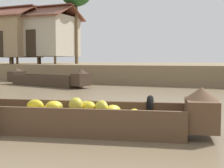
% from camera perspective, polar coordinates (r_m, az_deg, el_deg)
% --- Properties ---
extents(ground_plane, '(300.00, 300.00, 0.00)m').
position_cam_1_polar(ground_plane, '(9.81, 6.94, -2.96)').
color(ground_plane, '#726047').
extents(riverbank_strip, '(160.00, 20.00, 1.00)m').
position_cam_1_polar(riverbank_strip, '(24.91, 16.67, 2.46)').
color(riverbank_strip, '#7F6B4C').
rests_on(riverbank_strip, ground).
extents(banana_boat, '(4.81, 2.25, 0.81)m').
position_cam_1_polar(banana_boat, '(5.51, -6.69, -5.65)').
color(banana_boat, brown).
rests_on(banana_boat, ground).
extents(cargo_boat_upstream, '(5.24, 2.04, 0.87)m').
position_cam_1_polar(cargo_boat_upstream, '(15.48, -12.08, 0.77)').
color(cargo_boat_upstream, '#3D2D21').
rests_on(cargo_boat_upstream, ground).
extents(stilt_house_left, '(3.94, 3.47, 4.19)m').
position_cam_1_polar(stilt_house_left, '(24.12, -17.79, 8.41)').
color(stilt_house_left, '#4C3826').
rests_on(stilt_house_left, riverbank_strip).
extents(stilt_house_mid_left, '(4.67, 3.91, 4.22)m').
position_cam_1_polar(stilt_house_mid_left, '(23.39, -12.16, 8.67)').
color(stilt_house_mid_left, '#4C3826').
rests_on(stilt_house_mid_left, riverbank_strip).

